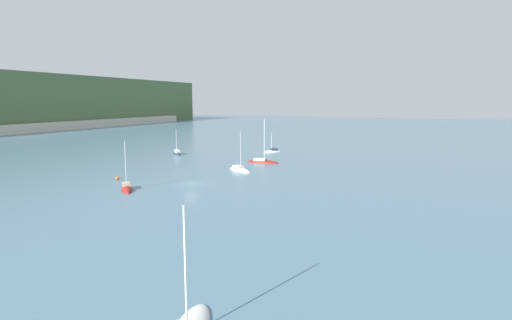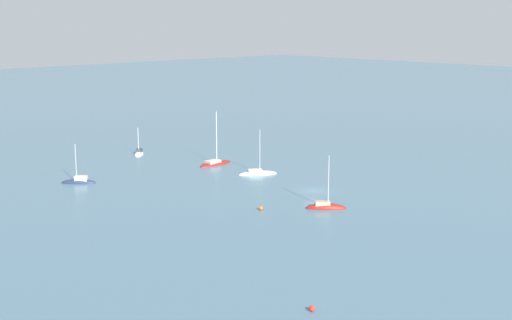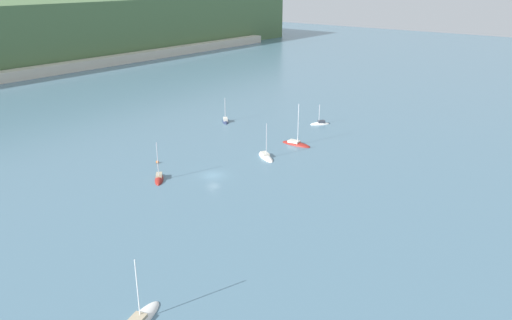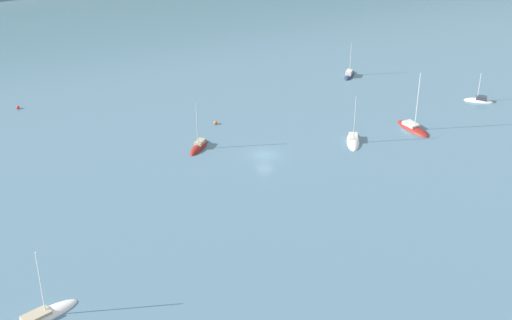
{
  "view_description": "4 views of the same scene",
  "coord_description": "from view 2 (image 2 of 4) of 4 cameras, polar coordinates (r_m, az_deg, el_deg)",
  "views": [
    {
      "loc": [
        -57.89,
        -37.6,
        14.33
      ],
      "look_at": [
        12.42,
        -6.93,
        2.9
      ],
      "focal_mm": 28.0,
      "sensor_mm": 36.0,
      "label": 1
    },
    {
      "loc": [
        -74.58,
        84.47,
        27.76
      ],
      "look_at": [
        10.61,
        2.85,
        3.99
      ],
      "focal_mm": 50.0,
      "sensor_mm": 36.0,
      "label": 2
    },
    {
      "loc": [
        -68.61,
        -66.06,
        38.62
      ],
      "look_at": [
        10.46,
        -3.02,
        1.04
      ],
      "focal_mm": 35.0,
      "sensor_mm": 36.0,
      "label": 3
    },
    {
      "loc": [
        -44.89,
        -90.02,
        50.39
      ],
      "look_at": [
        -4.63,
        -6.54,
        3.14
      ],
      "focal_mm": 50.0,
      "sensor_mm": 36.0,
      "label": 4
    }
  ],
  "objects": [
    {
      "name": "sailboat_4",
      "position": [
        105.69,
        5.59,
        -3.83
      ],
      "size": [
        5.44,
        5.48,
        8.79
      ],
      "rotation": [
        0.0,
        0.0,
        3.93
      ],
      "color": "maroon",
      "rests_on": "ground_plane"
    },
    {
      "name": "sailboat_2",
      "position": [
        124.81,
        -13.99,
        -1.74
      ],
      "size": [
        5.27,
        5.34,
        7.45
      ],
      "rotation": [
        0.0,
        0.0,
        0.8
      ],
      "color": "#232D4C",
      "rests_on": "ground_plane"
    },
    {
      "name": "mooring_buoy_1",
      "position": [
        69.96,
        4.51,
        -11.75
      ],
      "size": [
        0.61,
        0.61,
        0.61
      ],
      "color": "red",
      "rests_on": "ground_plane"
    },
    {
      "name": "sailboat_5",
      "position": [
        127.73,
        0.13,
        -1.12
      ],
      "size": [
        5.33,
        7.06,
        8.74
      ],
      "rotation": [
        0.0,
        0.0,
        4.17
      ],
      "color": "white",
      "rests_on": "ground_plane"
    },
    {
      "name": "ground_plane",
      "position": [
        116.05,
        4.65,
        -2.49
      ],
      "size": [
        600.0,
        600.0,
        0.0
      ],
      "primitive_type": "plane",
      "color": "slate"
    },
    {
      "name": "mooring_buoy_0",
      "position": [
        104.36,
        0.38,
        -3.86
      ],
      "size": [
        0.61,
        0.61,
        0.61
      ],
      "color": "orange",
      "rests_on": "ground_plane"
    },
    {
      "name": "sailboat_3",
      "position": [
        148.18,
        -9.35,
        0.48
      ],
      "size": [
        5.06,
        4.83,
        6.21
      ],
      "rotation": [
        0.0,
        0.0,
        2.4
      ],
      "color": "white",
      "rests_on": "ground_plane"
    },
    {
      "name": "sailboat_0",
      "position": [
        136.46,
        -3.29,
        -0.33
      ],
      "size": [
        2.8,
        7.83,
        10.82
      ],
      "rotation": [
        0.0,
        0.0,
        4.76
      ],
      "color": "maroon",
      "rests_on": "ground_plane"
    }
  ]
}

